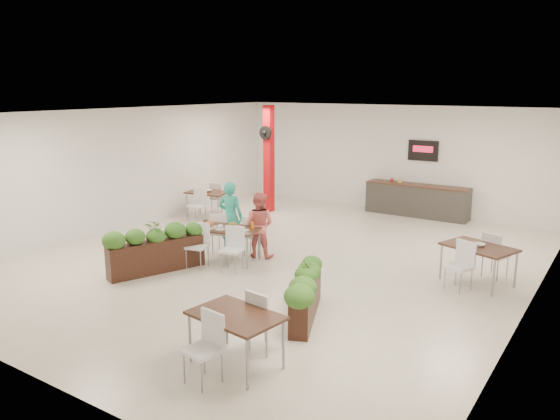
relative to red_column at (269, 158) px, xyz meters
The scene contains 12 objects.
ground 5.11m from the red_column, 51.64° to the right, with size 12.00×12.00×0.00m, color beige.
room_shell 4.85m from the red_column, 51.64° to the right, with size 10.10×12.10×3.22m.
red_column is the anchor object (origin of this frame).
service_counter 4.56m from the red_column, 25.00° to the left, with size 3.00×0.64×2.20m.
main_table 5.09m from the red_column, 66.17° to the right, with size 1.56×1.86×0.92m.
diner_man 4.31m from the red_column, 67.43° to the right, with size 0.60×0.39×1.63m, color teal.
diner_woman 4.68m from the red_column, 58.18° to the right, with size 0.71×0.56×1.47m, color #EB6F68.
planter_left 6.16m from the red_column, 77.74° to the right, with size 1.04×2.01×1.11m.
planter_right 8.02m from the red_column, 51.00° to the right, with size 0.99×1.79×1.00m.
side_table_a 2.16m from the red_column, 122.89° to the right, with size 1.28×1.66×0.92m.
side_table_b 7.62m from the red_column, 23.16° to the right, with size 1.48×1.67×0.92m.
side_table_c 9.56m from the red_column, 58.09° to the right, with size 1.32×1.66×0.92m.
Camera 1 is at (6.29, -9.65, 3.74)m, focal length 35.00 mm.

